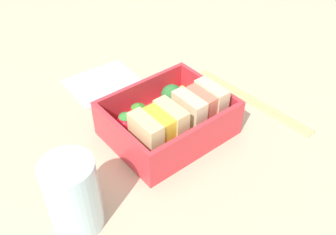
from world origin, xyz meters
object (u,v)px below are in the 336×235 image
Objects in this scene: sandwich_center_left at (159,131)px; strawberry_left at (127,125)px; strawberry_far_left at (139,115)px; carrot_stick_far_left at (154,114)px; chopstick_pair at (251,99)px; folded_napkin at (104,82)px; broccoli_floret at (172,96)px; sandwich_left at (200,109)px; drinking_glass at (73,196)px; carrot_stick_left at (186,99)px.

strawberry_left is (1.76, -4.43, -1.07)cm from sandwich_center_left.
strawberry_left is at bearing 13.70° from strawberry_far_left.
strawberry_far_left is (2.61, 0.06, 1.08)cm from carrot_stick_far_left.
sandwich_center_left reaches higher than chopstick_pair.
folded_napkin is (-2.30, -13.06, -2.67)cm from strawberry_far_left.
broccoli_floret reaches higher than strawberry_left.
broccoli_floret is at bearing -141.93° from sandwich_center_left.
folded_napkin is at bearing -98.97° from sandwich_center_left.
broccoli_floret is 7.78cm from strawberry_left.
carrot_stick_far_left reaches higher than chopstick_pair.
sandwich_left reaches higher than carrot_stick_far_left.
sandwich_left is 11.43cm from chopstick_pair.
sandwich_left is 8.06cm from strawberry_far_left.
sandwich_center_left is 4.88cm from strawberry_left.
drinking_glass is at bearing 52.71° from folded_napkin.
carrot_stick_left is at bearing -177.82° from strawberry_left.
carrot_stick_far_left is 1.24× the size of strawberry_far_left.
drinking_glass reaches higher than broccoli_floret.
folded_napkin is at bearing -88.64° from carrot_stick_far_left.
strawberry_left reaches higher than carrot_stick_left.
sandwich_center_left is 1.55× the size of strawberry_left.
sandwich_center_left reaches higher than carrot_stick_left.
sandwich_left is at bearing 152.63° from strawberry_left.
sandwich_left reaches higher than carrot_stick_left.
strawberry_left is 0.42× the size of drinking_glass.
sandwich_center_left is at bearing 83.75° from strawberry_far_left.
carrot_stick_left is 1.48× the size of strawberry_far_left.
sandwich_left is at bearing 125.71° from carrot_stick_far_left.
drinking_glass is at bearing 21.15° from broccoli_floret.
sandwich_center_left is at bearing 38.07° from broccoli_floret.
chopstick_pair is (-11.66, 4.63, -3.30)cm from broccoli_floret.
strawberry_far_left is at bearing -96.25° from sandwich_center_left.
carrot_stick_left is (-1.87, -4.82, -2.15)cm from sandwich_left.
carrot_stick_far_left is 15.39cm from chopstick_pair.
sandwich_center_left is 0.28× the size of chopstick_pair.
sandwich_left and sandwich_center_left have the same top height.
sandwich_center_left is 18.00cm from chopstick_pair.
carrot_stick_left is at bearing -111.15° from sandwich_left.
strawberry_left is 0.18× the size of chopstick_pair.
carrot_stick_left is (-8.66, -4.82, -2.15)cm from sandwich_center_left.
folded_napkin is (3.13, -13.37, -3.45)cm from broccoli_floret.
carrot_stick_left is 3.26cm from broccoli_floret.
chopstick_pair is (-19.41, 4.38, -2.52)cm from strawberry_left.
strawberry_left reaches higher than chopstick_pair.
broccoli_floret is 0.39× the size of folded_napkin.
broccoli_floret is at bearing 103.17° from folded_napkin.
strawberry_left is (10.42, 0.40, 1.08)cm from carrot_stick_left.
broccoli_floret is 0.91× the size of carrot_stick_far_left.
sandwich_left is at bearing -172.43° from drinking_glass.
broccoli_floret reaches higher than carrot_stick_left.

